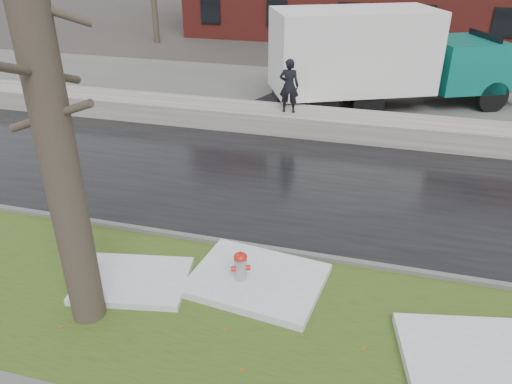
% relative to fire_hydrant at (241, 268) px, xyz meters
% --- Properties ---
extents(ground, '(120.00, 120.00, 0.00)m').
position_rel_fire_hydrant_xyz_m(ground, '(-0.40, 0.32, -0.47)').
color(ground, '#47423D').
rests_on(ground, ground).
extents(verge, '(60.00, 4.50, 0.04)m').
position_rel_fire_hydrant_xyz_m(verge, '(-0.40, -0.93, -0.45)').
color(verge, '#314A18').
rests_on(verge, ground).
extents(road, '(60.00, 7.00, 0.03)m').
position_rel_fire_hydrant_xyz_m(road, '(-0.40, 4.82, -0.46)').
color(road, black).
rests_on(road, ground).
extents(parking_lot, '(60.00, 9.00, 0.03)m').
position_rel_fire_hydrant_xyz_m(parking_lot, '(-0.40, 13.32, -0.46)').
color(parking_lot, slate).
rests_on(parking_lot, ground).
extents(curb, '(60.00, 0.15, 0.14)m').
position_rel_fire_hydrant_xyz_m(curb, '(-0.40, 1.32, -0.40)').
color(curb, slate).
rests_on(curb, ground).
extents(snowbank, '(60.00, 1.60, 0.75)m').
position_rel_fire_hydrant_xyz_m(snowbank, '(-0.40, 9.02, -0.10)').
color(snowbank, beige).
rests_on(snowbank, ground).
extents(fire_hydrant, '(0.40, 0.38, 0.81)m').
position_rel_fire_hydrant_xyz_m(fire_hydrant, '(0.00, 0.00, 0.00)').
color(fire_hydrant, '#A4A7AC').
rests_on(fire_hydrant, verge).
extents(tree, '(1.57, 1.88, 7.56)m').
position_rel_fire_hydrant_xyz_m(tree, '(-2.49, -1.57, 3.38)').
color(tree, brown).
rests_on(tree, verge).
extents(box_truck, '(11.30, 6.60, 3.87)m').
position_rel_fire_hydrant_xyz_m(box_truck, '(2.00, 12.45, 1.58)').
color(box_truck, black).
rests_on(box_truck, ground).
extents(worker, '(0.72, 0.51, 1.87)m').
position_rel_fire_hydrant_xyz_m(worker, '(-0.93, 8.86, 1.21)').
color(worker, black).
rests_on(worker, snowbank).
extents(snow_patch_near, '(2.83, 2.31, 0.16)m').
position_rel_fire_hydrant_xyz_m(snow_patch_near, '(0.30, 0.14, -0.35)').
color(snow_patch_near, white).
rests_on(snow_patch_near, verge).
extents(snow_patch_far, '(2.46, 1.98, 0.14)m').
position_rel_fire_hydrant_xyz_m(snow_patch_far, '(-2.14, -0.53, -0.36)').
color(snow_patch_far, white).
rests_on(snow_patch_far, verge).
extents(snow_patch_side, '(3.10, 2.32, 0.18)m').
position_rel_fire_hydrant_xyz_m(snow_patch_side, '(4.55, -0.86, -0.34)').
color(snow_patch_side, white).
rests_on(snow_patch_side, verge).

